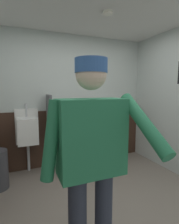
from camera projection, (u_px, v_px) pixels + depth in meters
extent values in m
cube|color=slate|center=(112.00, 220.00, 2.06)|extent=(3.80, 4.07, 0.04)
cube|color=silver|center=(69.00, 101.00, 3.54)|extent=(3.80, 0.12, 2.54)
cube|color=#382319|center=(70.00, 137.00, 3.57)|extent=(3.20, 0.03, 1.09)
cylinder|color=white|center=(108.00, 13.00, 2.37)|extent=(0.14, 0.14, 0.03)
cube|color=white|center=(27.00, 126.00, 3.21)|extent=(0.40, 0.05, 0.65)
cube|color=white|center=(28.00, 131.00, 3.06)|extent=(0.34, 0.30, 0.45)
cylinder|color=#B7BABF|center=(26.00, 110.00, 3.16)|extent=(0.04, 0.04, 0.24)
cylinder|color=#B7BABF|center=(28.00, 156.00, 3.24)|extent=(0.05, 0.05, 0.55)
cube|color=white|center=(67.00, 123.00, 3.49)|extent=(0.40, 0.05, 0.65)
cube|color=white|center=(69.00, 127.00, 3.34)|extent=(0.34, 0.30, 0.45)
cylinder|color=#B7BABF|center=(67.00, 109.00, 3.44)|extent=(0.04, 0.04, 0.24)
cylinder|color=#B7BABF|center=(68.00, 151.00, 3.53)|extent=(0.05, 0.05, 0.55)
cube|color=white|center=(101.00, 121.00, 3.77)|extent=(0.40, 0.05, 0.65)
cube|color=white|center=(105.00, 124.00, 3.62)|extent=(0.34, 0.30, 0.45)
cylinder|color=#B7BABF|center=(101.00, 107.00, 3.73)|extent=(0.04, 0.04, 0.24)
cylinder|color=#B7BABF|center=(102.00, 146.00, 3.81)|extent=(0.05, 0.05, 0.55)
cube|color=#4C4C51|center=(49.00, 120.00, 3.15)|extent=(0.04, 0.40, 0.90)
cylinder|color=#2D3342|center=(103.00, 221.00, 1.43)|extent=(0.14, 0.14, 0.87)
cube|color=#26724C|center=(91.00, 137.00, 1.29)|extent=(0.49, 0.24, 0.56)
cylinder|color=#26724C|center=(51.00, 141.00, 1.18)|extent=(0.17, 0.09, 0.56)
cylinder|color=#26724C|center=(144.00, 123.00, 1.18)|extent=(0.09, 0.50, 0.39)
sphere|color=beige|center=(91.00, 75.00, 1.24)|extent=(0.22, 0.22, 0.22)
cylinder|color=#335999|center=(91.00, 66.00, 1.23)|extent=(0.23, 0.23, 0.10)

